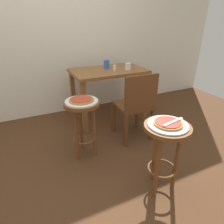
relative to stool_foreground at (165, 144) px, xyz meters
name	(u,v)px	position (x,y,z in m)	size (l,w,h in m)	color
ground_plane	(92,175)	(-0.51, 0.40, -0.47)	(6.00, 6.00, 0.00)	#4C2D19
back_wall	(45,10)	(-0.51, 2.05, 1.03)	(6.00, 0.10, 3.00)	silver
stool_foreground	(165,144)	(0.00, 0.00, 0.00)	(0.37, 0.37, 0.64)	brown
serving_plate_foreground	(168,125)	(0.00, 0.00, 0.17)	(0.31, 0.31, 0.01)	silver
pizza_foreground	(168,123)	(0.00, 0.00, 0.19)	(0.22, 0.22, 0.02)	#B78442
stool_middle	(83,117)	(-0.46, 0.75, 0.00)	(0.37, 0.37, 0.64)	brown
serving_plate_middle	(82,101)	(-0.46, 0.75, 0.17)	(0.33, 0.33, 0.01)	white
pizza_middle	(81,100)	(-0.46, 0.75, 0.19)	(0.25, 0.25, 0.02)	#B78442
dining_table	(108,78)	(0.16, 1.48, 0.15)	(1.03, 0.64, 0.74)	brown
cup_near_edge	(128,66)	(0.41, 1.36, 0.32)	(0.08, 0.08, 0.09)	silver
cup_far_edge	(106,64)	(0.16, 1.55, 0.33)	(0.08, 0.08, 0.12)	#3360B2
condiment_shaker	(115,68)	(0.22, 1.40, 0.31)	(0.04, 0.04, 0.07)	white
wooden_chair	(136,105)	(0.21, 0.80, 0.00)	(0.42, 0.42, 0.85)	#5B3319
pizza_server_knife	(173,122)	(0.03, -0.02, 0.20)	(0.22, 0.02, 0.01)	silver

